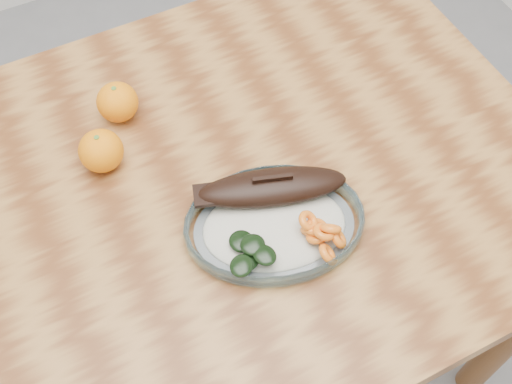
# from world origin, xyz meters

# --- Properties ---
(ground) EXTENTS (3.00, 3.00, 0.00)m
(ground) POSITION_xyz_m (0.00, 0.00, 0.00)
(ground) COLOR slate
(ground) RESTS_ON ground
(dining_table) EXTENTS (1.20, 0.80, 0.75)m
(dining_table) POSITION_xyz_m (0.00, 0.00, 0.65)
(dining_table) COLOR brown
(dining_table) RESTS_ON ground
(plated_meal) EXTENTS (0.60, 0.60, 0.08)m
(plated_meal) POSITION_xyz_m (0.10, -0.11, 0.77)
(plated_meal) COLOR white
(plated_meal) RESTS_ON dining_table
(orange_left) EXTENTS (0.07, 0.07, 0.07)m
(orange_left) POSITION_xyz_m (-0.08, 0.11, 0.78)
(orange_left) COLOR orange
(orange_left) RESTS_ON dining_table
(orange_right) EXTENTS (0.07, 0.07, 0.07)m
(orange_right) POSITION_xyz_m (-0.03, 0.20, 0.78)
(orange_right) COLOR orange
(orange_right) RESTS_ON dining_table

